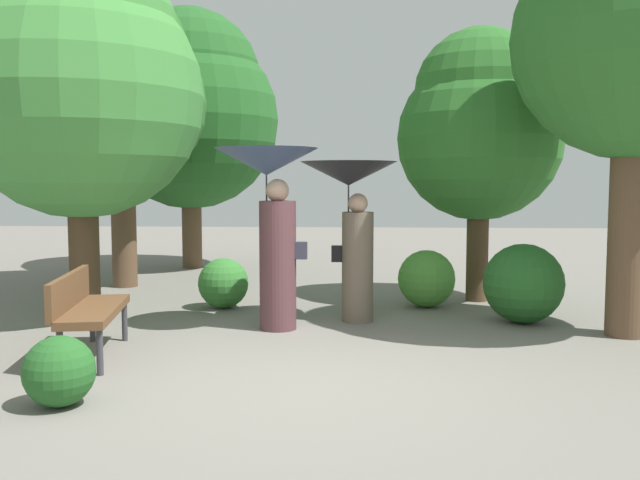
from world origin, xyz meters
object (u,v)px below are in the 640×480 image
Objects in this scene: tree_mid_right at (637,12)px; tree_far_back at (79,76)px; person_left at (271,201)px; tree_near_right at (480,124)px; park_bench at (86,306)px; tree_near_left at (190,107)px; tree_mid_left at (120,87)px; person_right at (352,205)px.

tree_far_back is (-6.41, 0.56, -0.54)m from tree_mid_right.
tree_near_right is (2.74, 2.07, 1.04)m from person_left.
tree_mid_right is at bearing -87.58° from park_bench.
tree_near_right reaches higher than person_left.
tree_far_back is at bearing 12.44° from park_bench.
tree_mid_left is at bearing -101.76° from tree_near_left.
tree_far_back reaches higher than person_right.
tree_mid_left is (-0.52, -2.48, 0.07)m from tree_near_left.
park_bench is 7.50m from tree_near_left.
tree_mid_right reaches higher than park_bench.
tree_near_right is 5.71m from tree_mid_left.
tree_mid_right is 1.11× the size of tree_far_back.
park_bench is 0.32× the size of tree_mid_left.
person_left is 0.43× the size of tree_mid_left.
tree_far_back is (-0.75, 1.81, 2.50)m from park_bench.
tree_mid_right is at bearing -5.00° from tree_far_back.
park_bench is at bearing -67.51° from tree_far_back.
tree_mid_left is (-3.76, 2.60, 1.81)m from person_right.
tree_far_back is (-2.40, 0.42, 1.52)m from person_left.
tree_far_back is at bearing 84.00° from person_left.
tree_near_left is (-0.66, 6.97, 2.67)m from park_bench.
person_right is (0.93, 0.50, -0.06)m from person_left.
tree_near_right is 0.83× the size of tree_far_back.
tree_near_left is 1.08× the size of tree_far_back.
tree_far_back is at bearing -90.97° from tree_near_left.
tree_mid_right is at bearing -97.96° from person_right.
tree_near_left reaches higher than tree_mid_left.
person_right is 0.42× the size of tree_far_back.
tree_near_right is at bearing 17.84° from tree_far_back.
tree_near_left is 1.31× the size of tree_near_right.
park_bench is 0.30× the size of tree_mid_right.
tree_near_left reaches higher than tree_far_back.
tree_mid_right reaches higher than person_right.
tree_mid_right reaches higher than person_left.
tree_far_back reaches higher than tree_near_right.
person_right is 3.79m from tree_mid_right.
tree_near_right is 0.80× the size of tree_mid_left.
park_bench is 5.95m from tree_near_right.
person_left is 1.07× the size of person_right.
tree_near_left is at bearing 78.24° from tree_mid_left.
tree_mid_right is (4.01, -0.14, 2.05)m from person_left.
tree_near_right is 5.42m from tree_far_back.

